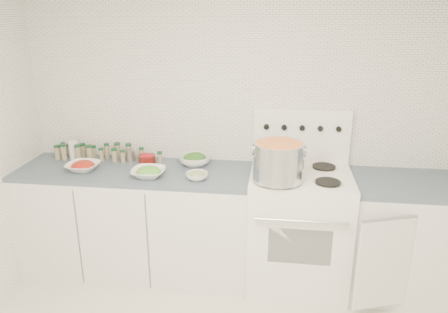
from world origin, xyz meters
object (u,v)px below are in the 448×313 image
at_px(stove, 298,225).
at_px(stock_pot, 278,160).
at_px(bowl_snowpea, 149,172).
at_px(bowl_tomato, 83,166).

distance_m(stove, stock_pot, 0.65).
distance_m(stock_pot, bowl_snowpea, 0.98).
bearing_deg(bowl_tomato, stock_pot, -4.22).
distance_m(stove, bowl_tomato, 1.75).
relative_size(stove, bowl_snowpea, 5.27).
xyz_separation_m(stock_pot, bowl_snowpea, (-0.97, 0.05, -0.16)).
distance_m(stove, bowl_snowpea, 1.23).
relative_size(stock_pot, bowl_snowpea, 1.47).
height_order(bowl_tomato, bowl_snowpea, bowl_snowpea).
bearing_deg(stock_pot, bowl_tomato, 175.78).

